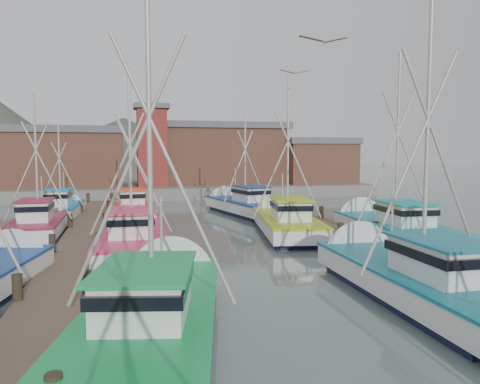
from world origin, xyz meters
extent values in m
plane|color=#50605D|center=(0.00, 0.00, 0.00)|extent=(260.00, 260.00, 0.00)
cube|color=brown|center=(-7.00, 4.00, 0.20)|extent=(2.20, 46.00, 0.40)
cylinder|color=black|center=(-8.00, -2.00, 0.45)|extent=(0.30, 0.30, 1.50)
cylinder|color=black|center=(-8.00, 5.00, 0.45)|extent=(0.30, 0.30, 1.50)
cylinder|color=black|center=(-8.00, 12.00, 0.45)|extent=(0.30, 0.30, 1.50)
cylinder|color=black|center=(-8.00, 19.00, 0.45)|extent=(0.30, 0.30, 1.50)
cylinder|color=black|center=(-8.00, 26.00, 0.45)|extent=(0.30, 0.30, 1.50)
cylinder|color=black|center=(-6.00, -2.00, 0.45)|extent=(0.30, 0.30, 1.50)
cylinder|color=black|center=(-6.00, 5.00, 0.45)|extent=(0.30, 0.30, 1.50)
cylinder|color=black|center=(-6.00, 12.00, 0.45)|extent=(0.30, 0.30, 1.50)
cylinder|color=black|center=(-6.00, 19.00, 0.45)|extent=(0.30, 0.30, 1.50)
cylinder|color=black|center=(-6.00, 26.00, 0.45)|extent=(0.30, 0.30, 1.50)
cube|color=brown|center=(7.00, 4.00, 0.20)|extent=(2.20, 46.00, 0.40)
cylinder|color=black|center=(6.00, -2.00, 0.45)|extent=(0.30, 0.30, 1.50)
cylinder|color=black|center=(6.00, 5.00, 0.45)|extent=(0.30, 0.30, 1.50)
cylinder|color=black|center=(6.00, 12.00, 0.45)|extent=(0.30, 0.30, 1.50)
cylinder|color=black|center=(6.00, 19.00, 0.45)|extent=(0.30, 0.30, 1.50)
cylinder|color=black|center=(6.00, 26.00, 0.45)|extent=(0.30, 0.30, 1.50)
cylinder|color=black|center=(8.00, -2.00, 0.45)|extent=(0.30, 0.30, 1.50)
cylinder|color=black|center=(8.00, 5.00, 0.45)|extent=(0.30, 0.30, 1.50)
cylinder|color=black|center=(8.00, 12.00, 0.45)|extent=(0.30, 0.30, 1.50)
cylinder|color=black|center=(8.00, 19.00, 0.45)|extent=(0.30, 0.30, 1.50)
cylinder|color=black|center=(8.00, 26.00, 0.45)|extent=(0.30, 0.30, 1.50)
cube|color=slate|center=(0.00, 37.00, 0.60)|extent=(44.00, 16.00, 1.20)
cube|color=brown|center=(-11.00, 35.00, 3.95)|extent=(12.00, 8.00, 5.50)
cube|color=#57575C|center=(-11.00, 35.00, 7.05)|extent=(12.72, 8.48, 0.70)
cube|color=brown|center=(6.00, 37.00, 4.30)|extent=(14.00, 9.00, 6.20)
cube|color=#57575C|center=(6.00, 37.00, 7.75)|extent=(14.84, 9.54, 0.70)
cube|color=brown|center=(17.00, 34.00, 3.45)|extent=(8.00, 6.00, 4.50)
cube|color=#57575C|center=(17.00, 34.00, 6.05)|extent=(8.48, 6.36, 0.70)
cube|color=maroon|center=(-2.00, 33.00, 5.20)|extent=(3.00, 3.00, 8.00)
cube|color=#57575C|center=(-2.00, 33.00, 9.45)|extent=(3.60, 3.60, 0.50)
cone|color=#424D40|center=(-5.00, 130.00, 0.00)|extent=(140.00, 140.00, 30.00)
cone|color=#424D40|center=(35.00, 120.00, 0.00)|extent=(90.00, 90.00, 24.00)
cube|color=#101837|center=(-4.14, -5.19, 0.05)|extent=(4.32, 8.60, 0.70)
cube|color=silver|center=(-4.14, -5.19, 0.70)|extent=(4.91, 9.77, 0.80)
cube|color=#109B48|center=(-4.14, -5.19, 1.08)|extent=(5.02, 9.88, 0.10)
cone|color=silver|center=(-3.18, -0.62, 0.55)|extent=(3.08, 1.68, 2.92)
cube|color=silver|center=(-4.38, -6.29, 1.65)|extent=(2.43, 3.13, 1.10)
cube|color=black|center=(-4.38, -6.29, 1.88)|extent=(2.60, 3.43, 0.28)
cube|color=#109B48|center=(-4.38, -6.29, 2.24)|extent=(2.76, 3.64, 0.07)
cylinder|color=#A7A099|center=(-4.18, -5.38, 5.37)|extent=(0.15, 0.15, 8.53)
cylinder|color=#A7A099|center=(-4.77, -5.25, 4.36)|extent=(2.99, 0.73, 6.67)
cylinder|color=#A7A099|center=(-3.60, -5.50, 4.36)|extent=(2.99, 0.73, 6.67)
cylinder|color=#A7A099|center=(-3.80, -3.55, 2.30)|extent=(0.09, 0.09, 2.61)
cube|color=#101837|center=(4.42, -3.94, 0.05)|extent=(2.91, 8.45, 0.70)
cube|color=silver|center=(4.42, -3.94, 0.70)|extent=(3.30, 9.60, 0.80)
cube|color=#147183|center=(4.42, -3.94, 1.08)|extent=(3.40, 9.70, 0.10)
cone|color=silver|center=(4.52, 0.83, 0.55)|extent=(3.00, 1.16, 2.98)
cube|color=silver|center=(4.39, -5.08, 1.65)|extent=(1.98, 2.90, 1.10)
cube|color=black|center=(4.39, -5.08, 1.88)|extent=(2.11, 3.19, 0.28)
cube|color=#147183|center=(4.39, -5.08, 2.24)|extent=(2.24, 3.38, 0.07)
cylinder|color=#A7A099|center=(4.41, -4.13, 5.56)|extent=(0.14, 0.14, 8.92)
cylinder|color=#A7A099|center=(3.80, -4.12, 4.51)|extent=(3.18, 0.17, 6.97)
cylinder|color=#A7A099|center=(5.02, -4.14, 4.51)|extent=(3.18, 0.17, 6.97)
cylinder|color=#A7A099|center=(4.45, -2.22, 2.30)|extent=(0.08, 0.08, 2.66)
cone|color=silver|center=(-8.99, 3.14, 0.55)|extent=(2.83, 1.61, 2.67)
cube|color=#101837|center=(-4.52, 5.54, 0.05)|extent=(2.86, 8.23, 0.70)
cube|color=silver|center=(-4.52, 5.54, 0.70)|extent=(3.25, 9.35, 0.80)
cube|color=#E2305E|center=(-4.52, 5.54, 1.08)|extent=(3.34, 9.45, 0.10)
cone|color=silver|center=(-4.41, 10.18, 0.55)|extent=(2.93, 1.17, 2.90)
cube|color=silver|center=(-4.55, 4.42, 1.65)|extent=(1.94, 2.83, 1.10)
cube|color=black|center=(-4.55, 4.42, 1.88)|extent=(2.07, 3.11, 0.28)
cube|color=#E2305E|center=(-4.55, 4.42, 2.24)|extent=(2.19, 3.30, 0.07)
cylinder|color=#A7A099|center=(-4.53, 5.35, 4.69)|extent=(0.13, 0.13, 7.18)
cylinder|color=#A7A099|center=(-5.12, 5.37, 3.85)|extent=(2.57, 0.16, 5.62)
cylinder|color=#A7A099|center=(-3.94, 5.34, 3.85)|extent=(2.57, 0.16, 5.62)
cylinder|color=#A7A099|center=(-4.48, 7.21, 2.30)|extent=(0.08, 0.08, 2.59)
cube|color=#101837|center=(4.27, 8.42, 0.05)|extent=(3.79, 8.16, 0.70)
cube|color=silver|center=(4.27, 8.42, 0.70)|extent=(4.31, 9.27, 0.80)
cube|color=#A1BC14|center=(4.27, 8.42, 1.08)|extent=(4.41, 9.37, 0.10)
cone|color=silver|center=(4.99, 12.82, 0.55)|extent=(2.93, 1.54, 2.79)
cube|color=silver|center=(4.10, 7.36, 1.65)|extent=(2.21, 2.93, 1.10)
cube|color=black|center=(4.10, 7.36, 1.88)|extent=(2.37, 3.21, 0.28)
cube|color=#A1BC14|center=(4.10, 7.36, 2.24)|extent=(2.51, 3.41, 0.07)
cylinder|color=#A7A099|center=(4.24, 8.24, 5.13)|extent=(0.14, 0.14, 8.06)
cylinder|color=#A7A099|center=(3.68, 8.33, 4.18)|extent=(2.85, 0.56, 6.30)
cylinder|color=#A7A099|center=(4.80, 8.15, 4.18)|extent=(2.85, 0.56, 6.30)
cylinder|color=#A7A099|center=(4.53, 10.00, 2.30)|extent=(0.08, 0.08, 2.49)
cube|color=#101837|center=(-9.55, 11.06, 0.05)|extent=(2.27, 6.78, 0.70)
cube|color=silver|center=(-9.55, 11.06, 0.70)|extent=(2.58, 7.71, 0.80)
cube|color=maroon|center=(-9.55, 11.06, 1.08)|extent=(2.66, 7.79, 0.10)
cone|color=silver|center=(-9.60, 14.90, 0.55)|extent=(2.41, 1.13, 2.40)
cube|color=silver|center=(-9.54, 10.14, 1.65)|extent=(1.57, 2.32, 1.10)
cube|color=black|center=(-9.54, 10.14, 1.88)|extent=(1.68, 2.55, 0.28)
cube|color=maroon|center=(-9.54, 10.14, 2.24)|extent=(1.78, 2.71, 0.07)
cylinder|color=#A7A099|center=(-9.55, 10.91, 4.60)|extent=(0.12, 0.12, 7.01)
cylinder|color=#A7A099|center=(-10.08, 10.90, 3.78)|extent=(2.50, 0.11, 5.48)
cylinder|color=#A7A099|center=(-9.02, 10.91, 3.78)|extent=(2.50, 0.11, 5.48)
cylinder|color=#A7A099|center=(-9.57, 12.44, 2.30)|extent=(0.07, 0.07, 2.30)
cube|color=#101837|center=(9.31, 5.39, 0.05)|extent=(3.25, 8.40, 0.70)
cube|color=silver|center=(9.31, 5.39, 0.70)|extent=(3.69, 9.55, 0.80)
cube|color=#0C8F91|center=(9.31, 5.39, 1.08)|extent=(3.79, 9.65, 0.10)
cone|color=silver|center=(9.61, 10.06, 0.55)|extent=(3.03, 1.29, 2.96)
cube|color=silver|center=(9.23, 4.27, 1.65)|extent=(2.09, 2.93, 1.10)
cube|color=black|center=(9.23, 4.27, 1.88)|extent=(2.23, 3.22, 0.28)
cube|color=#0C8F91|center=(9.23, 4.27, 2.24)|extent=(2.37, 3.41, 0.07)
cylinder|color=#A7A099|center=(9.29, 5.20, 5.57)|extent=(0.15, 0.15, 8.94)
cylinder|color=#A7A099|center=(8.67, 5.24, 4.52)|extent=(3.19, 0.31, 6.99)
cylinder|color=#A7A099|center=(9.92, 5.16, 4.52)|extent=(3.19, 0.31, 6.99)
cylinder|color=#A7A099|center=(9.42, 7.07, 2.30)|extent=(0.09, 0.09, 2.74)
cube|color=#101837|center=(-4.44, 17.07, 0.05)|extent=(2.68, 7.07, 0.70)
cube|color=silver|center=(-4.44, 17.07, 0.70)|extent=(3.05, 8.04, 0.80)
cube|color=#FC3F12|center=(-4.44, 17.07, 1.08)|extent=(3.13, 8.12, 0.10)
cone|color=silver|center=(-4.68, 21.02, 0.55)|extent=(2.53, 1.25, 2.47)
cube|color=silver|center=(-4.39, 16.13, 1.65)|extent=(1.74, 2.46, 1.10)
cube|color=black|center=(-4.39, 16.13, 1.88)|extent=(1.85, 2.70, 0.28)
cube|color=#FC3F12|center=(-4.39, 16.13, 2.24)|extent=(1.96, 2.87, 0.07)
cylinder|color=#A7A099|center=(-4.43, 16.92, 4.90)|extent=(0.12, 0.12, 7.60)
cylinder|color=#A7A099|center=(-4.94, 16.89, 4.01)|extent=(2.70, 0.25, 5.93)
cylinder|color=#A7A099|center=(-3.93, 16.95, 4.01)|extent=(2.70, 0.25, 5.93)
cylinder|color=#A7A099|center=(-4.53, 18.49, 2.30)|extent=(0.07, 0.07, 2.20)
cube|color=#101837|center=(4.14, 17.90, 0.05)|extent=(4.12, 8.21, 0.70)
cube|color=silver|center=(4.14, 17.90, 0.70)|extent=(4.68, 9.33, 0.80)
cube|color=navy|center=(4.14, 17.90, 1.08)|extent=(4.79, 9.44, 0.10)
cone|color=silver|center=(3.22, 22.26, 0.55)|extent=(2.96, 1.65, 2.79)
cube|color=silver|center=(4.36, 16.85, 1.65)|extent=(2.32, 2.99, 1.10)
cube|color=black|center=(4.36, 16.85, 1.88)|extent=(2.48, 3.28, 0.28)
cube|color=navy|center=(4.36, 16.85, 2.24)|extent=(2.63, 3.48, 0.07)
cylinder|color=#A7A099|center=(4.18, 17.72, 4.56)|extent=(0.15, 0.15, 6.92)
cylinder|color=#A7A099|center=(3.62, 17.60, 3.75)|extent=(2.44, 0.60, 5.41)
cylinder|color=#A7A099|center=(4.73, 17.84, 3.75)|extent=(2.44, 0.60, 5.41)
cylinder|color=#A7A099|center=(3.81, 19.47, 2.30)|extent=(0.09, 0.09, 2.49)
cube|color=#101837|center=(-9.22, 17.92, 0.05)|extent=(2.33, 6.42, 0.70)
cube|color=silver|center=(-9.22, 17.92, 0.70)|extent=(2.65, 7.29, 0.80)
cube|color=#0F86C7|center=(-9.22, 17.92, 1.08)|extent=(2.72, 7.37, 0.10)
cone|color=silver|center=(-9.06, 21.51, 0.55)|extent=(2.29, 1.20, 2.25)
cube|color=silver|center=(-9.26, 17.05, 1.65)|extent=(1.54, 2.22, 1.10)
cube|color=black|center=(-9.26, 17.05, 1.88)|extent=(1.65, 2.44, 0.28)
cube|color=#0F86C7|center=(-9.26, 17.05, 2.24)|extent=(1.74, 2.59, 0.07)
cylinder|color=#A7A099|center=(-9.23, 17.77, 3.95)|extent=(0.11, 0.11, 5.69)
cylinder|color=#A7A099|center=(-9.72, 17.79, 3.28)|extent=(2.04, 0.17, 4.45)
cylinder|color=#A7A099|center=(-8.73, 17.75, 3.28)|extent=(2.04, 0.17, 4.45)
cylinder|color=#A7A099|center=(-9.16, 19.21, 2.30)|extent=(0.07, 0.07, 2.16)
ellipsoid|color=gray|center=(1.21, -3.35, 8.27)|extent=(0.40, 0.64, 0.24)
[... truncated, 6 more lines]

